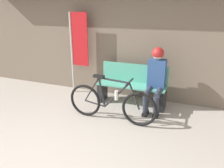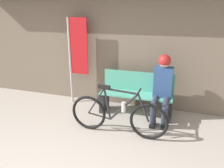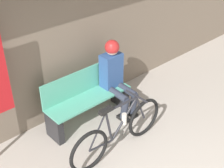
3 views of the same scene
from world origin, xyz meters
name	(u,v)px [view 3 (image 3 of 3)]	position (x,y,z in m)	size (l,w,h in m)	color
storefront_wall	(30,24)	(0.00, 3.01, 1.66)	(12.00, 0.56, 3.20)	#756656
park_bench_near	(87,99)	(0.57, 2.57, 0.39)	(1.43, 0.42, 0.85)	#51A88E
bicycle	(119,131)	(0.44, 1.70, 0.35)	(1.67, 0.40, 0.85)	black
person_seated	(115,73)	(1.07, 2.46, 0.72)	(0.34, 0.62, 1.26)	#2D3342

